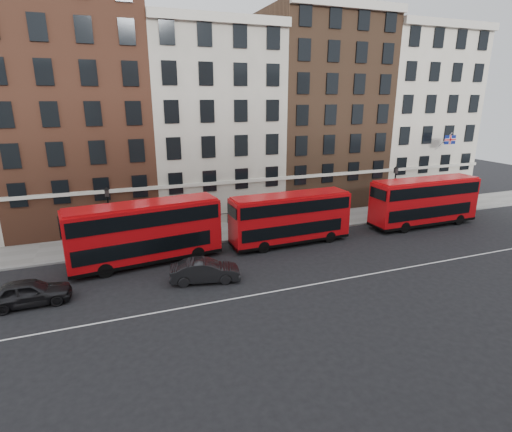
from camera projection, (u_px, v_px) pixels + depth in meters
name	position (u px, v px, depth m)	size (l,w,h in m)	color
ground	(280.00, 276.00, 28.01)	(120.00, 120.00, 0.00)	black
pavement	(234.00, 230.00, 37.40)	(80.00, 5.00, 0.15)	gray
kerb	(243.00, 239.00, 35.16)	(80.00, 0.30, 0.16)	gray
road_centre_line	(292.00, 288.00, 26.22)	(70.00, 0.12, 0.01)	white
building_terrace	(208.00, 116.00, 41.00)	(64.00, 11.95, 22.00)	#ADA596
bus_b	(144.00, 232.00, 29.50)	(11.41, 4.09, 4.69)	red
bus_c	(290.00, 217.00, 33.59)	(10.44, 2.86, 4.35)	red
bus_d	(424.00, 201.00, 38.37)	(11.10, 2.83, 4.65)	red
car_rear	(29.00, 292.00, 23.95)	(1.91, 4.74, 1.61)	black
car_front	(205.00, 271.00, 27.01)	(1.63, 4.69, 1.54)	black
lamp_post_left	(109.00, 217.00, 31.19)	(0.44, 0.44, 5.33)	black
lamp_post_right	(394.00, 189.00, 40.48)	(0.44, 0.44, 5.33)	black
traffic_light	(443.00, 192.00, 42.28)	(0.25, 0.45, 3.27)	black
iron_railings	(227.00, 218.00, 39.21)	(6.60, 0.06, 1.00)	black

